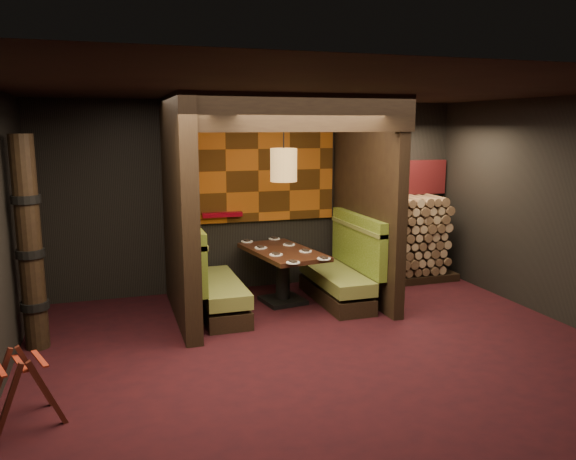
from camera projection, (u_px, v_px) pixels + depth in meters
The scene contains 21 objects.
floor at pixel (323, 352), 6.27m from camera, with size 6.50×5.50×0.02m, color black.
ceiling at pixel (327, 88), 5.74m from camera, with size 6.50×5.50×0.02m, color black.
wall_back at pixel (259, 196), 8.59m from camera, with size 6.50×0.02×2.85m, color black.
wall_front at pixel (491, 301), 3.42m from camera, with size 6.50×0.02×2.85m, color black.
wall_right at pixel (569, 212), 6.99m from camera, with size 0.02×5.50×2.85m, color black.
partition_left at pixel (179, 210), 7.15m from camera, with size 0.20×2.20×2.85m, color black.
partition_right at pixel (366, 201), 7.99m from camera, with size 0.15×2.10×2.85m, color black.
header_beam at pixel (302, 113), 6.43m from camera, with size 2.85×0.18×0.44m, color black.
tapa_back_panel at pixel (258, 170), 8.46m from camera, with size 2.40×0.06×1.55m, color #8B440F.
tapa_side_panel at pixel (185, 175), 7.27m from camera, with size 0.04×1.85×1.45m, color #8B440F.
lacquer_shelf at pixel (222, 215), 8.35m from camera, with size 0.60×0.12×0.07m, color #630410.
booth_bench_left at pixel (211, 285), 7.45m from camera, with size 0.68×1.60×1.14m.
booth_bench_right at pixel (342, 274), 8.02m from camera, with size 0.68×1.60×1.14m.
dining_table at pixel (283, 266), 7.92m from camera, with size 1.01×1.56×0.77m.
place_settings at pixel (283, 249), 7.87m from camera, with size 0.87×1.73×0.03m.
pendant_lamp at pixel (284, 165), 7.61m from camera, with size 0.36×0.36×1.12m.
luggage_rack at pixel (22, 387), 4.69m from camera, with size 0.72×0.61×0.67m.
totem_column at pixel (30, 245), 6.16m from camera, with size 0.31×0.31×2.40m.
firewood_stack at pixel (403, 239), 9.03m from camera, with size 1.73×0.70×1.36m.
mosaic_header at pixel (395, 178), 9.16m from camera, with size 1.83×0.10×0.56m, color maroon.
bay_front_post at pixel (364, 199), 8.26m from camera, with size 0.08×0.08×2.85m, color black.
Camera 1 is at (-2.18, -5.51, 2.48)m, focal length 35.00 mm.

